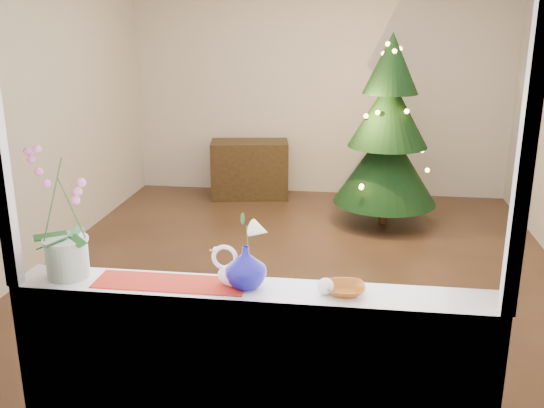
% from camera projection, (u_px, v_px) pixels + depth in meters
% --- Properties ---
extents(ground, '(5.00, 5.00, 0.00)m').
position_uv_depth(ground, '(299.00, 270.00, 5.24)').
color(ground, '#382417').
rests_on(ground, ground).
extents(wall_back, '(4.50, 0.10, 2.70)m').
position_uv_depth(wall_back, '(320.00, 83.00, 7.22)').
color(wall_back, beige).
rests_on(wall_back, ground).
extents(wall_front, '(4.50, 0.10, 2.70)m').
position_uv_depth(wall_front, '(246.00, 206.00, 2.48)').
color(wall_front, beige).
rests_on(wall_front, ground).
extents(wall_left, '(0.10, 5.00, 2.70)m').
position_uv_depth(wall_left, '(37.00, 109.00, 5.14)').
color(wall_left, beige).
rests_on(wall_left, ground).
extents(window_apron, '(2.20, 0.08, 0.88)m').
position_uv_depth(window_apron, '(250.00, 392.00, 2.78)').
color(window_apron, white).
rests_on(window_apron, ground).
extents(windowsill, '(2.20, 0.26, 0.04)m').
position_uv_depth(windowsill, '(252.00, 292.00, 2.73)').
color(windowsill, white).
rests_on(windowsill, window_apron).
extents(window_frame, '(2.22, 0.06, 1.60)m').
position_uv_depth(window_frame, '(246.00, 119.00, 2.41)').
color(window_frame, white).
rests_on(window_frame, windowsill).
extents(runner, '(0.70, 0.20, 0.01)m').
position_uv_depth(runner, '(170.00, 283.00, 2.78)').
color(runner, maroon).
rests_on(runner, windowsill).
extents(orchid_pot, '(0.21, 0.21, 0.62)m').
position_uv_depth(orchid_pot, '(62.00, 213.00, 2.77)').
color(orchid_pot, silver).
rests_on(orchid_pot, windowsill).
extents(swan, '(0.24, 0.16, 0.18)m').
position_uv_depth(swan, '(235.00, 267.00, 2.73)').
color(swan, white).
rests_on(swan, windowsill).
extents(blue_vase, '(0.28, 0.28, 0.22)m').
position_uv_depth(blue_vase, '(246.00, 264.00, 2.71)').
color(blue_vase, '#090765').
rests_on(blue_vase, windowsill).
extents(lily, '(0.12, 0.07, 0.17)m').
position_uv_depth(lily, '(245.00, 223.00, 2.65)').
color(lily, white).
rests_on(lily, blue_vase).
extents(paperweight, '(0.09, 0.09, 0.07)m').
position_uv_depth(paperweight, '(326.00, 286.00, 2.66)').
color(paperweight, white).
rests_on(paperweight, windowsill).
extents(amber_dish, '(0.16, 0.16, 0.04)m').
position_uv_depth(amber_dish, '(345.00, 290.00, 2.67)').
color(amber_dish, '#8C4711').
rests_on(amber_dish, windowsill).
extents(xmas_tree, '(1.08, 1.08, 1.96)m').
position_uv_depth(xmas_tree, '(388.00, 131.00, 6.18)').
color(xmas_tree, black).
rests_on(xmas_tree, ground).
extents(side_table, '(0.97, 0.60, 0.69)m').
position_uv_depth(side_table, '(250.00, 169.00, 7.30)').
color(side_table, black).
rests_on(side_table, ground).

